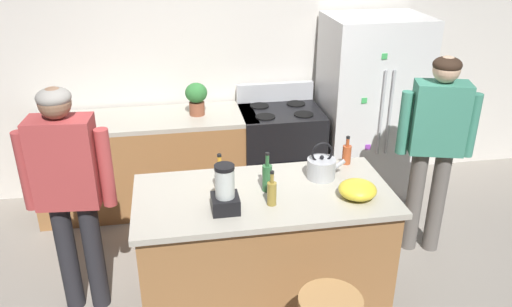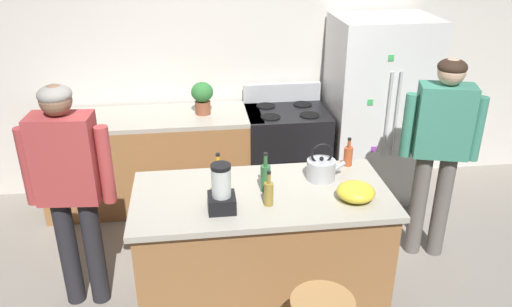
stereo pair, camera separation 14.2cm
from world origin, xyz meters
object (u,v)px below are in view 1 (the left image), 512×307
object	(u,v)px
bottle_soda	(220,176)
bottle_olive_oil	(267,177)
refrigerator	(370,109)
mixing_bowl	(358,190)
kitchen_island	(263,249)
stove_range	(280,153)
bottle_cooking_sauce	(347,154)
potted_plant	(196,97)
person_by_sink_right	(436,139)
tea_kettle	(322,167)
bottle_vinegar	(272,193)
person_by_island_left	(68,183)
blender_appliance	(225,192)

from	to	relation	value
bottle_soda	bottle_olive_oil	xyz separation A→B (m)	(0.30, -0.07, 0.01)
refrigerator	mixing_bowl	bearing A→B (deg)	-113.88
refrigerator	kitchen_island	bearing A→B (deg)	-131.37
stove_range	bottle_cooking_sauce	bearing A→B (deg)	-79.06
stove_range	potted_plant	bearing A→B (deg)	178.13
refrigerator	bottle_soda	xyz separation A→B (m)	(-1.60, -1.39, 0.12)
bottle_soda	refrigerator	bearing A→B (deg)	41.12
person_by_sink_right	potted_plant	size ratio (longest dim) A/B	5.51
potted_plant	tea_kettle	xyz separation A→B (m)	(0.77, -1.40, -0.09)
potted_plant	bottle_vinegar	xyz separation A→B (m)	(0.35, -1.70, -0.09)
person_by_island_left	blender_appliance	xyz separation A→B (m)	(0.98, -0.36, 0.04)
blender_appliance	person_by_island_left	bearing A→B (deg)	159.63
person_by_island_left	potted_plant	xyz separation A→B (m)	(0.92, 1.36, 0.08)
mixing_bowl	kitchen_island	bearing A→B (deg)	164.95
bottle_vinegar	mixing_bowl	bearing A→B (deg)	-0.43
potted_plant	bottle_olive_oil	bearing A→B (deg)	-76.66
refrigerator	bottle_cooking_sauce	size ratio (longest dim) A/B	8.14
potted_plant	bottle_vinegar	size ratio (longest dim) A/B	1.27
person_by_sink_right	tea_kettle	world-z (taller)	person_by_sink_right
refrigerator	mixing_bowl	world-z (taller)	refrigerator
refrigerator	person_by_sink_right	distance (m)	1.07
bottle_vinegar	tea_kettle	world-z (taller)	tea_kettle
potted_plant	person_by_sink_right	bearing A→B (deg)	-32.19
bottle_soda	tea_kettle	size ratio (longest dim) A/B	0.93
bottle_soda	bottle_cooking_sauce	bearing A→B (deg)	13.47
kitchen_island	bottle_soda	distance (m)	0.62
kitchen_island	potted_plant	xyz separation A→B (m)	(-0.33, 1.55, 0.62)
refrigerator	stove_range	size ratio (longest dim) A/B	1.62
refrigerator	tea_kettle	world-z (taller)	refrigerator
person_by_island_left	tea_kettle	xyz separation A→B (m)	(1.69, -0.04, -0.01)
person_by_sink_right	bottle_olive_oil	xyz separation A→B (m)	(-1.40, -0.41, 0.00)
kitchen_island	tea_kettle	distance (m)	0.70
bottle_cooking_sauce	kitchen_island	bearing A→B (deg)	-153.86
person_by_sink_right	bottle_cooking_sauce	size ratio (longest dim) A/B	7.65
person_by_sink_right	bottle_soda	distance (m)	1.74
kitchen_island	bottle_vinegar	xyz separation A→B (m)	(0.02, -0.15, 0.54)
stove_range	refrigerator	bearing A→B (deg)	-1.63
person_by_island_left	bottle_soda	distance (m)	0.98
bottle_olive_oil	person_by_island_left	bearing A→B (deg)	173.20
kitchen_island	tea_kettle	size ratio (longest dim) A/B	6.20
stove_range	tea_kettle	size ratio (longest dim) A/B	3.94
refrigerator	bottle_olive_oil	size ratio (longest dim) A/B	6.37
kitchen_island	mixing_bowl	xyz separation A→B (m)	(0.59, -0.16, 0.51)
bottle_vinegar	bottle_cooking_sauce	bearing A→B (deg)	36.49
mixing_bowl	person_by_island_left	bearing A→B (deg)	169.42
mixing_bowl	bottle_soda	bearing A→B (deg)	163.07
kitchen_island	blender_appliance	world-z (taller)	blender_appliance
bottle_vinegar	bottle_olive_oil	distance (m)	0.19
stove_range	person_by_island_left	world-z (taller)	person_by_island_left
potted_plant	bottle_soda	xyz separation A→B (m)	(0.06, -1.44, -0.08)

